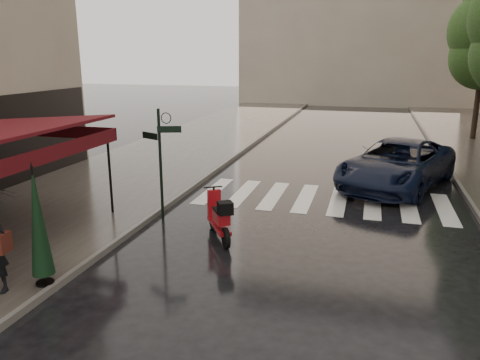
% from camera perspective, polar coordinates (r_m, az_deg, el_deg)
% --- Properties ---
extents(ground, '(120.00, 120.00, 0.00)m').
position_cam_1_polar(ground, '(10.55, -10.27, -10.41)').
color(ground, black).
rests_on(ground, ground).
extents(sidewalk_near, '(6.00, 60.00, 0.12)m').
position_cam_1_polar(sidewalk_near, '(22.77, -7.45, 3.64)').
color(sidewalk_near, '#38332D').
rests_on(sidewalk_near, ground).
extents(curb_near, '(0.12, 60.00, 0.16)m').
position_cam_1_polar(curb_near, '(21.77, -0.03, 3.28)').
color(curb_near, '#595651').
rests_on(curb_near, ground).
extents(curb_far, '(0.12, 60.00, 0.16)m').
position_cam_1_polar(curb_far, '(21.23, 23.79, 1.70)').
color(curb_far, '#595651').
rests_on(curb_far, ground).
extents(crosswalk, '(7.85, 3.20, 0.01)m').
position_cam_1_polar(crosswalk, '(15.26, 9.95, -2.32)').
color(crosswalk, silver).
rests_on(crosswalk, ground).
extents(signpost, '(1.17, 0.29, 3.10)m').
position_cam_1_polar(signpost, '(13.04, -9.68, 3.04)').
color(signpost, black).
rests_on(signpost, ground).
extents(scooter, '(1.10, 1.60, 1.20)m').
position_cam_1_polar(scooter, '(11.68, -2.50, -4.67)').
color(scooter, black).
rests_on(scooter, ground).
extents(parked_car, '(4.67, 6.47, 1.64)m').
position_cam_1_polar(parked_car, '(17.18, 18.61, 1.87)').
color(parked_car, black).
rests_on(parked_car, ground).
extents(parasol_front, '(0.43, 0.43, 2.41)m').
position_cam_1_polar(parasol_front, '(9.71, -23.41, -4.69)').
color(parasol_front, black).
rests_on(parasol_front, sidewalk_near).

